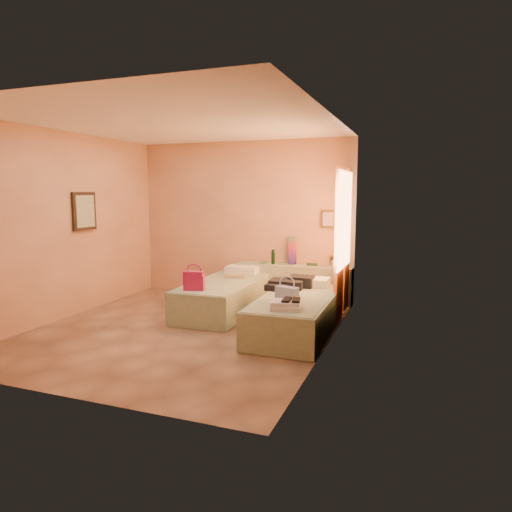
# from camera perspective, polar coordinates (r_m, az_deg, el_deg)

# --- Properties ---
(ground) EXTENTS (4.50, 4.50, 0.00)m
(ground) POSITION_cam_1_polar(r_m,az_deg,el_deg) (6.51, -8.94, -9.07)
(ground) COLOR #A38162
(ground) RESTS_ON ground
(room_walls) EXTENTS (4.02, 4.51, 2.81)m
(room_walls) POSITION_cam_1_polar(r_m,az_deg,el_deg) (6.64, -5.32, 6.99)
(room_walls) COLOR #E4A879
(room_walls) RESTS_ON ground
(headboard_ledge) EXTENTS (2.05, 0.30, 0.65)m
(headboard_ledge) POSITION_cam_1_polar(r_m,az_deg,el_deg) (7.97, 4.63, -3.44)
(headboard_ledge) COLOR #B4BB99
(headboard_ledge) RESTS_ON ground
(bed_left) EXTENTS (0.93, 2.01, 0.50)m
(bed_left) POSITION_cam_1_polar(r_m,az_deg,el_deg) (7.30, -4.03, -5.10)
(bed_left) COLOR #A6BD98
(bed_left) RESTS_ON ground
(bed_right) EXTENTS (0.93, 2.01, 0.50)m
(bed_right) POSITION_cam_1_polar(r_m,az_deg,el_deg) (6.25, 5.05, -7.34)
(bed_right) COLOR #A6BD98
(bed_right) RESTS_ON ground
(water_bottle) EXTENTS (0.07, 0.07, 0.24)m
(water_bottle) POSITION_cam_1_polar(r_m,az_deg,el_deg) (7.97, 2.15, -0.15)
(water_bottle) COLOR #13351D
(water_bottle) RESTS_ON headboard_ledge
(rainbow_box) EXTENTS (0.11, 0.11, 0.47)m
(rainbow_box) POSITION_cam_1_polar(r_m,az_deg,el_deg) (7.96, 4.61, 0.65)
(rainbow_box) COLOR #AF154C
(rainbow_box) RESTS_ON headboard_ledge
(small_dish) EXTENTS (0.12, 0.12, 0.03)m
(small_dish) POSITION_cam_1_polar(r_m,az_deg,el_deg) (8.00, 1.03, -0.90)
(small_dish) COLOR #4C8B65
(small_dish) RESTS_ON headboard_ledge
(green_book) EXTENTS (0.21, 0.16, 0.03)m
(green_book) POSITION_cam_1_polar(r_m,az_deg,el_deg) (7.89, 7.04, -1.07)
(green_book) COLOR #25462A
(green_book) RESTS_ON headboard_ledge
(flower_vase) EXTENTS (0.25, 0.25, 0.29)m
(flower_vase) POSITION_cam_1_polar(r_m,az_deg,el_deg) (7.80, 9.87, -0.28)
(flower_vase) COLOR silver
(flower_vase) RESTS_ON headboard_ledge
(magenta_handbag) EXTENTS (0.33, 0.24, 0.27)m
(magenta_handbag) POSITION_cam_1_polar(r_m,az_deg,el_deg) (6.63, -7.73, -3.05)
(magenta_handbag) COLOR #AF154C
(magenta_handbag) RESTS_ON bed_left
(khaki_garment) EXTENTS (0.39, 0.34, 0.06)m
(khaki_garment) POSITION_cam_1_polar(r_m,az_deg,el_deg) (7.55, -2.51, -2.48)
(khaki_garment) COLOR tan
(khaki_garment) RESTS_ON bed_left
(clothes_pile) EXTENTS (0.55, 0.55, 0.16)m
(clothes_pile) POSITION_cam_1_polar(r_m,az_deg,el_deg) (6.71, 4.24, -3.38)
(clothes_pile) COLOR black
(clothes_pile) RESTS_ON bed_right
(blue_handbag) EXTENTS (0.32, 0.20, 0.19)m
(blue_handbag) POSITION_cam_1_polar(r_m,az_deg,el_deg) (5.92, 3.89, -4.76)
(blue_handbag) COLOR #3F5C99
(blue_handbag) RESTS_ON bed_right
(towel_stack) EXTENTS (0.41, 0.37, 0.10)m
(towel_stack) POSITION_cam_1_polar(r_m,az_deg,el_deg) (5.53, 3.72, -6.17)
(towel_stack) COLOR white
(towel_stack) RESTS_ON bed_right
(sandal_pair) EXTENTS (0.21, 0.26, 0.03)m
(sandal_pair) POSITION_cam_1_polar(r_m,az_deg,el_deg) (5.53, 4.44, -5.49)
(sandal_pair) COLOR black
(sandal_pair) RESTS_ON towel_stack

